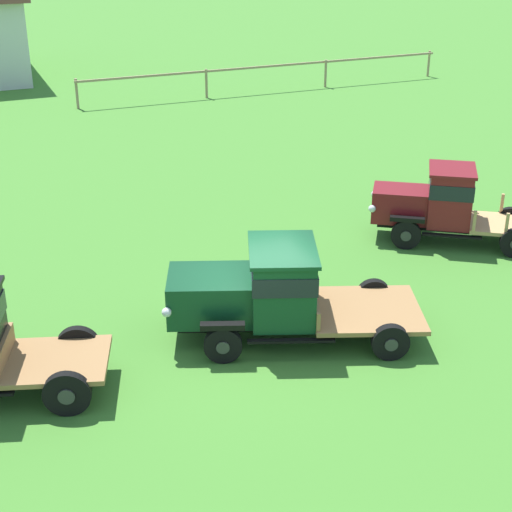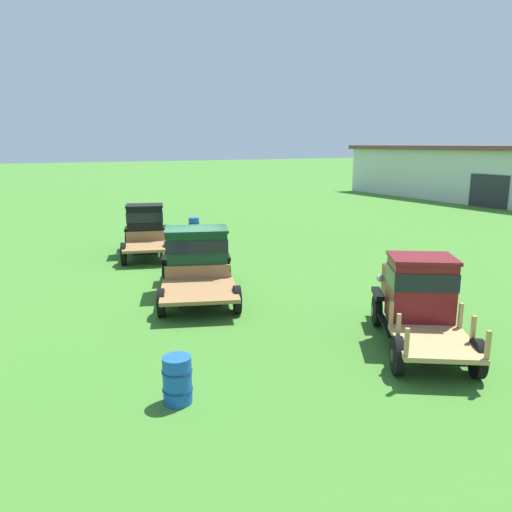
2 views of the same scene
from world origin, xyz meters
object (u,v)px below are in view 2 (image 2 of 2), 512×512
at_px(vintage_truck_second_in_line, 197,257).
at_px(oil_drum_near_fence, 177,380).
at_px(oil_drum_beside_row, 194,226).
at_px(vintage_truck_midrow_center, 417,295).
at_px(vintage_truck_foreground_near, 146,227).
at_px(farm_shed, 488,173).

bearing_deg(vintage_truck_second_in_line, oil_drum_near_fence, -24.96).
xyz_separation_m(oil_drum_beside_row, oil_drum_near_fence, (16.00, -6.71, 0.01)).
distance_m(vintage_truck_midrow_center, oil_drum_near_fence, 6.07).
relative_size(vintage_truck_midrow_center, oil_drum_beside_row, 5.25).
distance_m(vintage_truck_foreground_near, oil_drum_near_fence, 13.11).
distance_m(vintage_truck_foreground_near, vintage_truck_midrow_center, 12.85).
xyz_separation_m(farm_shed, vintage_truck_midrow_center, (19.46, -28.33, -1.16)).
bearing_deg(vintage_truck_foreground_near, vintage_truck_midrow_center, 12.71).
xyz_separation_m(vintage_truck_foreground_near, oil_drum_beside_row, (-3.30, 3.50, -0.69)).
height_order(vintage_truck_midrow_center, oil_drum_near_fence, vintage_truck_midrow_center).
bearing_deg(vintage_truck_foreground_near, oil_drum_near_fence, -14.18).
bearing_deg(oil_drum_beside_row, vintage_truck_midrow_center, -2.42).
relative_size(vintage_truck_second_in_line, vintage_truck_midrow_center, 1.27).
bearing_deg(vintage_truck_midrow_center, farm_shed, 124.48).
bearing_deg(oil_drum_beside_row, farm_shed, 97.45).
xyz_separation_m(vintage_truck_second_in_line, vintage_truck_midrow_center, (6.35, 3.01, 0.00)).
distance_m(farm_shed, vintage_truck_second_in_line, 33.99).
bearing_deg(vintage_truck_foreground_near, vintage_truck_second_in_line, -1.68).
bearing_deg(vintage_truck_second_in_line, vintage_truck_midrow_center, 25.37).
xyz_separation_m(vintage_truck_second_in_line, oil_drum_beside_row, (-9.49, 3.68, -0.65)).
bearing_deg(oil_drum_near_fence, vintage_truck_midrow_center, 91.50).
relative_size(vintage_truck_foreground_near, vintage_truck_second_in_line, 0.85).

